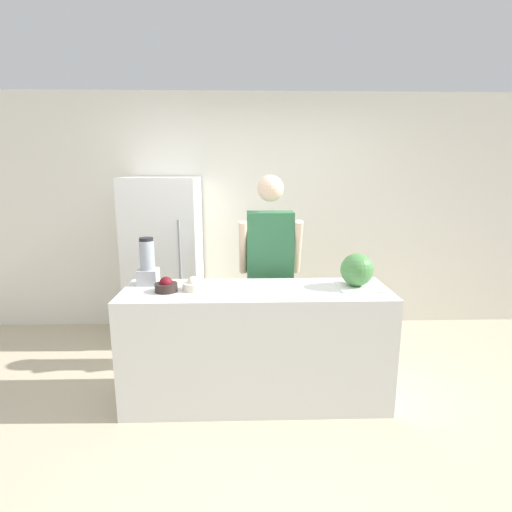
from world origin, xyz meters
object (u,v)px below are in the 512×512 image
(bowl_cherries, at_px, (166,286))
(watermelon, at_px, (357,270))
(person, at_px, (270,271))
(blender, at_px, (148,264))
(bowl_cream, at_px, (194,285))
(refrigerator, at_px, (165,260))

(bowl_cherries, bearing_deg, watermelon, 2.62)
(person, distance_m, bowl_cherries, 1.00)
(watermelon, distance_m, bowl_cherries, 1.44)
(bowl_cherries, xyz_separation_m, blender, (-0.18, 0.20, 0.12))
(bowl_cream, height_order, blender, blender)
(person, distance_m, blender, 1.07)
(watermelon, bearing_deg, bowl_cream, -178.40)
(blender, bearing_deg, bowl_cream, -24.06)
(person, distance_m, watermelon, 0.83)
(person, xyz_separation_m, watermelon, (0.63, -0.53, 0.14))
(refrigerator, bearing_deg, bowl_cream, -69.82)
(watermelon, bearing_deg, bowl_cherries, -177.38)
(refrigerator, relative_size, bowl_cream, 10.44)
(bowl_cream, bearing_deg, refrigerator, 110.18)
(watermelon, relative_size, bowl_cherries, 1.50)
(watermelon, distance_m, bowl_cream, 1.24)
(bowl_cherries, distance_m, bowl_cream, 0.20)
(watermelon, xyz_separation_m, bowl_cherries, (-1.43, -0.07, -0.10))
(bowl_cream, bearing_deg, blender, 155.94)
(bowl_cherries, bearing_deg, person, 36.51)
(refrigerator, distance_m, watermelon, 2.08)
(bowl_cherries, height_order, bowl_cream, bowl_cherries)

